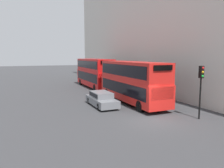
# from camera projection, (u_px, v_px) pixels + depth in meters

# --- Properties ---
(ground_plane) EXTENTS (200.00, 200.00, 0.00)m
(ground_plane) POSITION_uv_depth(u_px,v_px,m) (152.00, 121.00, 16.20)
(ground_plane) COLOR #38383A
(bus_leading) EXTENTS (2.59, 10.56, 4.20)m
(bus_leading) POSITION_uv_depth(u_px,v_px,m) (132.00, 80.00, 22.24)
(bus_leading) COLOR red
(bus_leading) RESTS_ON ground
(bus_second_in_queue) EXTENTS (2.59, 10.57, 4.32)m
(bus_second_in_queue) POSITION_uv_depth(u_px,v_px,m) (94.00, 72.00, 33.04)
(bus_second_in_queue) COLOR red
(bus_second_in_queue) RESTS_ON ground
(car_dark_sedan) EXTENTS (1.82, 4.58, 1.37)m
(car_dark_sedan) POSITION_uv_depth(u_px,v_px,m) (102.00, 99.00, 20.80)
(car_dark_sedan) COLOR slate
(car_dark_sedan) RESTS_ON ground
(traffic_light) EXTENTS (0.30, 0.36, 4.04)m
(traffic_light) POSITION_uv_depth(u_px,v_px,m) (201.00, 81.00, 16.27)
(traffic_light) COLOR black
(traffic_light) RESTS_ON ground
(pedestrian) EXTENTS (0.36, 0.36, 1.78)m
(pedestrian) POSITION_uv_depth(u_px,v_px,m) (148.00, 92.00, 23.76)
(pedestrian) COLOR #334C6B
(pedestrian) RESTS_ON ground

